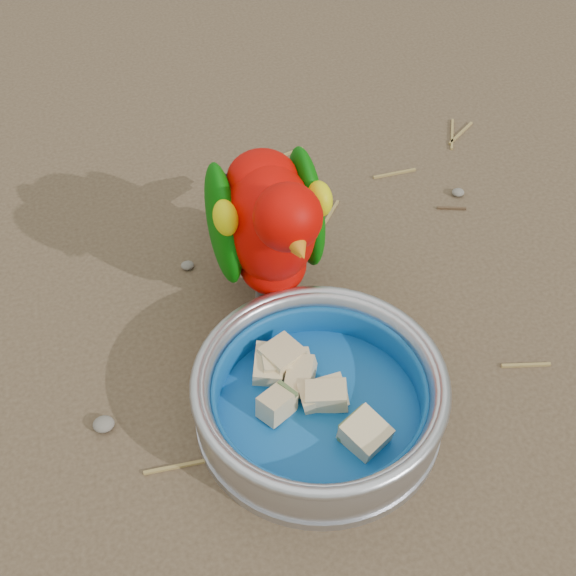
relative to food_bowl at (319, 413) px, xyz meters
name	(u,v)px	position (x,y,z in m)	size (l,w,h in m)	color
ground	(263,466)	(-0.06, -0.04, -0.01)	(60.00, 60.00, 0.00)	brown
food_bowl	(319,413)	(0.00, 0.00, 0.00)	(0.23, 0.23, 0.02)	#B2B2BA
bowl_wall	(319,394)	(0.00, 0.00, 0.03)	(0.23, 0.23, 0.04)	#B2B2BA
fruit_wedges	(319,398)	(0.00, 0.00, 0.02)	(0.14, 0.14, 0.03)	#DDBF8B
lory_parrot	(270,235)	(0.00, 0.16, 0.09)	(0.11, 0.24, 0.19)	#BD0400
ground_debris	(261,453)	(-0.06, -0.02, -0.01)	(0.90, 0.80, 0.01)	olive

